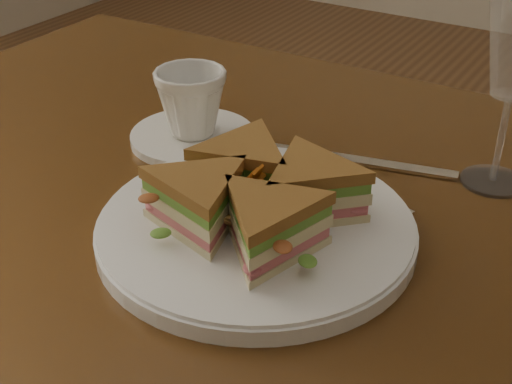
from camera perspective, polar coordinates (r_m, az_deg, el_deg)
table at (r=0.79m, az=1.54°, el=-7.29°), size 1.20×0.80×0.75m
plate at (r=0.68m, az=0.00°, el=-3.03°), size 0.30×0.30×0.02m
sandwich_wedges at (r=0.66m, az=0.00°, el=-0.37°), size 0.24×0.24×0.06m
crisps_mound at (r=0.66m, az=0.00°, el=-0.67°), size 0.09×0.09×0.05m
spoon at (r=0.80m, az=4.45°, el=2.15°), size 0.18×0.06×0.01m
knife at (r=0.82m, az=7.91°, el=2.48°), size 0.21×0.06×0.00m
saucer at (r=0.86m, az=-5.07°, el=4.43°), size 0.15×0.15×0.01m
coffee_cup at (r=0.84m, az=-5.21°, el=7.14°), size 0.10×0.10×0.08m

